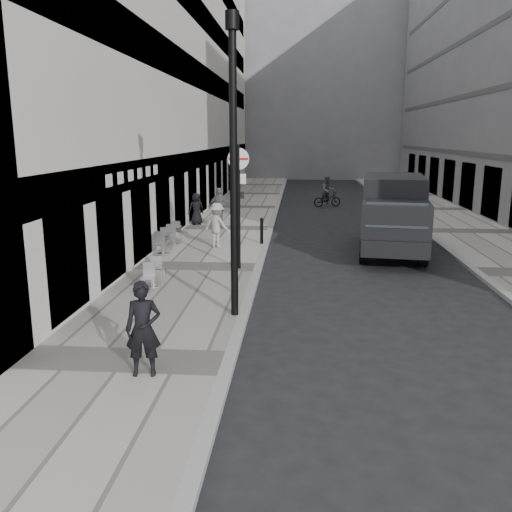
{
  "coord_description": "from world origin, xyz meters",
  "views": [
    {
      "loc": [
        1.28,
        -6.79,
        4.32
      ],
      "look_at": [
        0.25,
        6.29,
        1.4
      ],
      "focal_mm": 38.0,
      "sensor_mm": 36.0,
      "label": 1
    }
  ],
  "objects": [
    {
      "name": "ground",
      "position": [
        0.0,
        0.0,
        0.0
      ],
      "size": [
        120.0,
        120.0,
        0.0
      ],
      "primitive_type": "plane",
      "color": "black",
      "rests_on": "ground"
    },
    {
      "name": "sidewalk",
      "position": [
        -2.0,
        18.0,
        0.06
      ],
      "size": [
        4.0,
        60.0,
        0.12
      ],
      "primitive_type": "cube",
      "color": "#A6A296",
      "rests_on": "ground"
    },
    {
      "name": "far_sidewalk",
      "position": [
        9.0,
        18.0,
        0.06
      ],
      "size": [
        4.0,
        60.0,
        0.12
      ],
      "primitive_type": "cube",
      "color": "#A6A296",
      "rests_on": "ground"
    },
    {
      "name": "building_left",
      "position": [
        -6.0,
        24.5,
        9.0
      ],
      "size": [
        4.0,
        45.0,
        18.0
      ],
      "primitive_type": "cube",
      "color": "silver",
      "rests_on": "ground"
    },
    {
      "name": "building_far",
      "position": [
        1.5,
        56.0,
        11.0
      ],
      "size": [
        24.0,
        16.0,
        22.0
      ],
      "primitive_type": "cube",
      "color": "gray",
      "rests_on": "ground"
    },
    {
      "name": "walking_man",
      "position": [
        -1.42,
        2.08,
        0.98
      ],
      "size": [
        0.68,
        0.5,
        1.73
      ],
      "primitive_type": "imported",
      "rotation": [
        0.0,
        0.0,
        0.14
      ],
      "color": "black",
      "rests_on": "sidewalk"
    },
    {
      "name": "sign_post",
      "position": [
        -0.6,
        10.16,
        2.65
      ],
      "size": [
        0.68,
        0.14,
        3.95
      ],
      "rotation": [
        0.0,
        0.0,
        -0.11
      ],
      "color": "black",
      "rests_on": "sidewalk"
    },
    {
      "name": "lamppost",
      "position": [
        -0.2,
        5.53,
        3.91
      ],
      "size": [
        0.31,
        0.31,
        6.81
      ],
      "color": "black",
      "rests_on": "sidewalk"
    },
    {
      "name": "bollard_near",
      "position": [
        -0.15,
        14.3,
        0.6
      ],
      "size": [
        0.13,
        0.13,
        0.97
      ],
      "primitive_type": "cylinder",
      "color": "black",
      "rests_on": "sidewalk"
    },
    {
      "name": "bollard_far",
      "position": [
        -0.4,
        7.36,
        0.59
      ],
      "size": [
        0.12,
        0.12,
        0.93
      ],
      "primitive_type": "cylinder",
      "color": "black",
      "rests_on": "sidewalk"
    },
    {
      "name": "panel_van",
      "position": [
        4.83,
        13.6,
        1.59
      ],
      "size": [
        3.0,
        6.24,
        2.83
      ],
      "rotation": [
        0.0,
        0.0,
        -0.13
      ],
      "color": "black",
      "rests_on": "ground"
    },
    {
      "name": "cyclist",
      "position": [
        3.06,
        26.9,
        0.74
      ],
      "size": [
        1.87,
        1.21,
        1.9
      ],
      "rotation": [
        0.0,
        0.0,
        0.37
      ],
      "color": "black",
      "rests_on": "ground"
    },
    {
      "name": "pedestrian_a",
      "position": [
        -2.38,
        18.07,
        1.05
      ],
      "size": [
        1.13,
        0.57,
        1.85
      ],
      "primitive_type": "imported",
      "rotation": [
        0.0,
        0.0,
        3.03
      ],
      "color": "slate",
      "rests_on": "sidewalk"
    },
    {
      "name": "pedestrian_b",
      "position": [
        -1.82,
        13.51,
        0.97
      ],
      "size": [
        1.26,
        1.02,
        1.7
      ],
      "primitive_type": "imported",
      "rotation": [
        0.0,
        0.0,
        2.72
      ],
      "color": "#A6A099",
      "rests_on": "sidewalk"
    },
    {
      "name": "pedestrian_c",
      "position": [
        -3.6,
        18.76,
        0.89
      ],
      "size": [
        0.89,
        0.77,
        1.53
      ],
      "primitive_type": "imported",
      "rotation": [
        0.0,
        0.0,
        3.61
      ],
      "color": "black",
      "rests_on": "sidewalk"
    },
    {
      "name": "cafe_table_near",
      "position": [
        -2.8,
        7.79,
        0.53
      ],
      "size": [
        0.62,
        1.41,
        0.8
      ],
      "color": "silver",
      "rests_on": "sidewalk"
    },
    {
      "name": "cafe_table_mid",
      "position": [
        -3.6,
        13.9,
        0.56
      ],
      "size": [
        0.67,
        1.51,
        0.86
      ],
      "color": "#A7A6A8",
      "rests_on": "sidewalk"
    },
    {
      "name": "cafe_table_far",
      "position": [
        -3.6,
        12.14,
        0.57
      ],
      "size": [
        0.69,
        1.57,
        0.89
      ],
      "color": "#A6A6A8",
      "rests_on": "sidewalk"
    }
  ]
}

